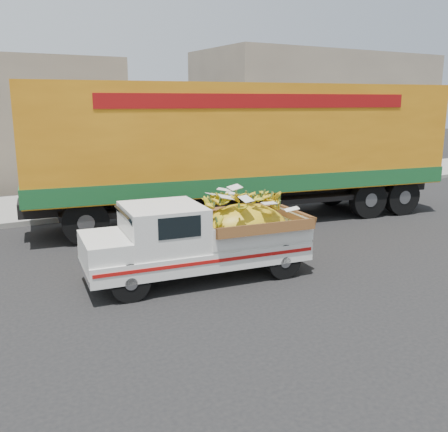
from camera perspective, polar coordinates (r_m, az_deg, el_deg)
ground at (r=11.13m, az=2.98°, el=-4.50°), size 100.00×100.00×0.00m
curb at (r=15.77m, az=-7.70°, el=0.91°), size 60.00×0.25×0.15m
sidewalk at (r=17.70m, az=-10.29°, el=2.12°), size 60.00×4.00×0.14m
building_right at (r=30.57m, az=10.68°, el=12.13°), size 14.00×6.00×6.00m
pickup_truck at (r=9.64m, az=-1.27°, el=-2.32°), size 4.40×2.06×1.49m
semi_trailer at (r=14.08m, az=2.48°, el=8.00°), size 12.07×4.43×3.80m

